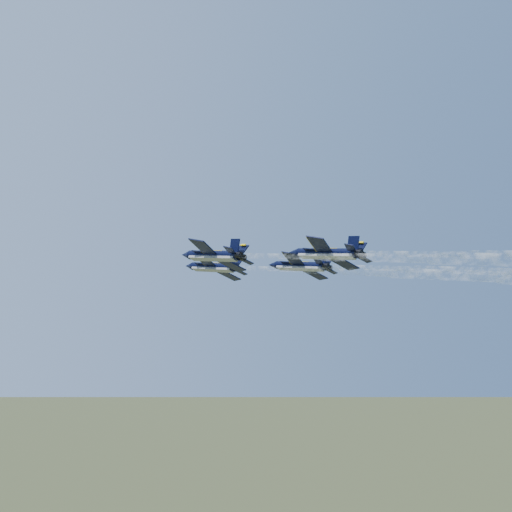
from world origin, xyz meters
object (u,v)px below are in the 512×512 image
jet_right (299,266)px  jet_slot (326,253)px  jet_lead (212,267)px  jet_left (212,256)px

jet_right → jet_slot: same height
jet_slot → jet_lead: bearing=87.7°
jet_slot → jet_left: bearing=125.2°
jet_left → jet_slot: 17.57m
jet_lead → jet_slot: (5.98, -26.15, 0.00)m
jet_left → jet_right: same height
jet_lead → jet_left: 16.75m
jet_lead → jet_slot: bearing=-92.3°
jet_right → jet_slot: (-6.53, -16.44, 0.00)m
jet_left → jet_right: bearing=-0.6°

